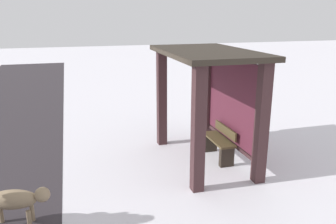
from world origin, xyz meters
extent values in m
plane|color=silver|center=(0.00, 0.00, 0.00)|extent=(60.00, 60.00, 0.00)
cube|color=#3B2325|center=(-1.28, -0.66, 1.21)|extent=(0.22, 0.22, 2.42)
cube|color=#3B2325|center=(1.28, -0.66, 1.21)|extent=(0.22, 0.22, 2.42)
cube|color=#3B2325|center=(-1.28, 0.66, 1.21)|extent=(0.22, 0.22, 2.42)
cube|color=#3B2325|center=(1.28, 0.66, 1.21)|extent=(0.22, 0.22, 2.42)
cube|color=#2F281F|center=(0.00, 0.00, 2.47)|extent=(3.03, 1.78, 0.11)
cube|color=#511F2D|center=(0.00, 0.66, 1.38)|extent=(2.34, 0.08, 1.86)
cube|color=#3B2325|center=(0.00, 0.64, 0.40)|extent=(2.34, 0.06, 0.08)
cube|color=#483C23|center=(0.00, 0.36, 0.47)|extent=(1.11, 0.37, 0.05)
cube|color=#483C23|center=(0.00, 0.52, 0.67)|extent=(1.05, 0.04, 0.20)
cube|color=#2C241D|center=(0.45, 0.36, 0.22)|extent=(0.12, 0.31, 0.44)
cube|color=#2C241D|center=(-0.45, 0.36, 0.22)|extent=(0.12, 0.31, 0.44)
ellipsoid|color=#8E785B|center=(1.54, -3.85, 0.45)|extent=(0.43, 0.81, 0.32)
sphere|color=#8E785B|center=(1.63, -3.40, 0.52)|extent=(0.24, 0.24, 0.24)
cylinder|color=#8E785B|center=(1.67, -3.63, 0.15)|extent=(0.07, 0.07, 0.29)
cylinder|color=#8E785B|center=(1.50, -3.59, 0.15)|extent=(0.07, 0.07, 0.29)
cylinder|color=#8E785B|center=(1.40, -4.08, 0.15)|extent=(0.07, 0.07, 0.29)
camera|label=1|loc=(6.84, -2.84, 3.26)|focal=36.81mm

